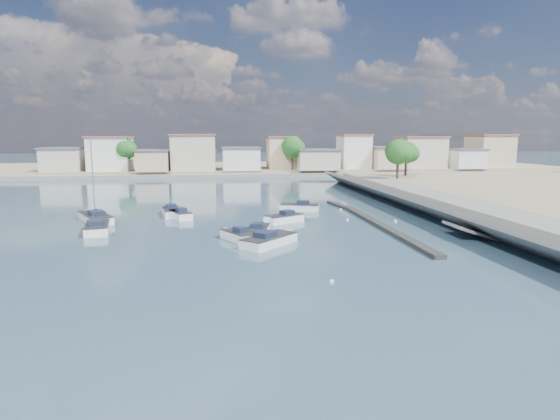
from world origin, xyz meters
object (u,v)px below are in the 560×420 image
Objects in this scene: motorboat_e at (97,228)px; motorboat_d at (282,219)px; motorboat_f at (179,215)px; motorboat_g at (172,213)px; motorboat_a at (237,236)px; motorboat_b at (258,231)px; motorboat_h at (271,240)px; sailboat at (95,217)px; motorboat_c at (297,208)px.

motorboat_d is at bearing 7.58° from motorboat_e.
motorboat_f is at bearing 159.35° from motorboat_d.
motorboat_e is (-18.45, -2.46, 0.00)m from motorboat_d.
motorboat_d is 13.53m from motorboat_g.
motorboat_a and motorboat_e have the same top height.
motorboat_b is 13.06m from motorboat_f.
sailboat reaches higher than motorboat_h.
sailboat is (-15.07, 11.69, 0.03)m from motorboat_a.
motorboat_d is at bearing 57.24° from motorboat_a.
motorboat_a and motorboat_h have the same top height.
motorboat_h is at bearing -58.37° from motorboat_f.
motorboat_e is 10.52m from motorboat_g.
motorboat_b and motorboat_h have the same top height.
motorboat_a and motorboat_g have the same top height.
motorboat_c is at bearing 66.57° from motorboat_b.
motorboat_f is 0.79× the size of motorboat_g.
sailboat is (-23.20, -4.25, 0.03)m from motorboat_c.
motorboat_b is at bearing -29.71° from sailboat.
motorboat_c is at bearing 25.88° from motorboat_e.
motorboat_a is 14.41m from motorboat_e.
motorboat_a is 19.07m from sailboat.
motorboat_a is 0.85× the size of motorboat_b.
motorboat_a is at bearing -117.03° from motorboat_c.
motorboat_c is 23.59m from sailboat.
motorboat_a is 0.71× the size of motorboat_e.
motorboat_d is (5.15, 8.00, -0.00)m from motorboat_a.
motorboat_c is 0.60× the size of sailboat.
motorboat_e is at bearing 157.37° from motorboat_a.
motorboat_c and motorboat_h have the same top height.
motorboat_h is (9.80, -16.06, -0.00)m from motorboat_g.
motorboat_g is at bearing 119.45° from motorboat_f.
motorboat_g is at bearing 153.85° from motorboat_d.
motorboat_c is 18.82m from motorboat_h.
motorboat_f is 0.80× the size of motorboat_h.
motorboat_a and motorboat_d have the same top height.
motorboat_a is 17.90m from motorboat_c.
motorboat_c and motorboat_d have the same top height.
motorboat_g and motorboat_h have the same top height.
motorboat_c is at bearing 73.56° from motorboat_h.
motorboat_a is at bearing 143.15° from motorboat_h.
motorboat_g is (-9.05, 12.04, 0.00)m from motorboat_b.
motorboat_d is (3.09, 6.08, -0.00)m from motorboat_b.
motorboat_b is at bearing -113.43° from motorboat_c.
motorboat_c is 23.82m from motorboat_e.
motorboat_c is at bearing 14.84° from motorboat_f.
motorboat_b and motorboat_d have the same top height.
motorboat_f and motorboat_h have the same top height.
motorboat_a is 0.78× the size of motorboat_h.
motorboat_e is at bearing -126.83° from motorboat_g.
sailboat is at bearing -176.80° from motorboat_f.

